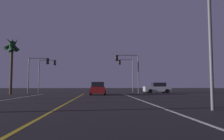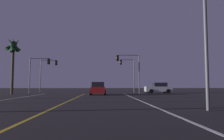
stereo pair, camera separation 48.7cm
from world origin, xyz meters
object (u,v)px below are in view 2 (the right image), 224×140
Objects in this scene: palm_tree_left_far at (13,49)px; car_ahead_far at (98,89)px; traffic_light_near_left at (40,67)px; street_lamp_right_near at (197,8)px; traffic_light_near_right at (128,65)px; traffic_light_far_right at (127,68)px; car_crossing_side at (159,88)px; traffic_light_far_left at (49,68)px.

car_ahead_far is at bearing -10.32° from palm_tree_left_far.
street_lamp_right_near reaches higher than traffic_light_near_left.
traffic_light_near_right is 5.52m from traffic_light_far_right.
traffic_light_far_left reaches higher than car_crossing_side.
car_crossing_side is at bearing -158.32° from traffic_light_near_right.
traffic_light_near_right is 13.48m from traffic_light_near_left.
street_lamp_right_near is (14.54, -27.35, 1.04)m from traffic_light_far_left.
car_crossing_side is at bearing -57.64° from car_ahead_far.
car_ahead_far is at bearing -46.85° from traffic_light_far_left.
palm_tree_left_far reaches higher than traffic_light_far_right.
street_lamp_right_near is (0.99, -21.85, 0.87)m from traffic_light_near_right.
palm_tree_left_far is at bearing 79.68° from car_ahead_far.
traffic_light_far_left is at bearing -62.01° from street_lamp_right_near.
palm_tree_left_far is at bearing -48.48° from street_lamp_right_near.
traffic_light_near_right is at bearing 6.47° from palm_tree_left_far.
palm_tree_left_far is (-21.85, -3.94, 5.57)m from car_crossing_side.
palm_tree_left_far is (-17.15, -7.39, 2.06)m from traffic_light_far_right.
street_lamp_right_near is (14.46, -21.85, 1.28)m from traffic_light_near_left.
street_lamp_right_near reaches higher than car_ahead_far.
car_ahead_far is at bearing 32.36° from car_crossing_side.
traffic_light_near_left is 0.91× the size of traffic_light_far_right.
traffic_light_far_left is (-0.08, 5.50, 0.25)m from traffic_light_near_left.
car_ahead_far is 0.53× the size of palm_tree_left_far.
traffic_light_far_right reaches higher than car_ahead_far.
palm_tree_left_far is (-3.21, -1.89, 2.39)m from traffic_light_near_left.
traffic_light_far_right is (13.94, 5.50, 0.33)m from traffic_light_near_left.
traffic_light_near_right is 0.73× the size of palm_tree_left_far.
traffic_light_far_right is at bearing -0.00° from traffic_light_far_left.
car_ahead_far is at bearing -24.69° from traffic_light_near_left.
traffic_light_near_left is at bearing -89.17° from traffic_light_far_left.
street_lamp_right_near is (-4.18, -23.90, 4.46)m from car_crossing_side.
car_crossing_side is at bearing 6.29° from traffic_light_near_left.
traffic_light_near_left is at bearing 21.54° from traffic_light_far_right.
street_lamp_right_near is at bearing 80.09° from car_crossing_side.
traffic_light_near_left is at bearing 30.47° from palm_tree_left_far.
street_lamp_right_near is at bearing -56.51° from traffic_light_near_left.
traffic_light_near_left is 0.64× the size of street_lamp_right_near.
palm_tree_left_far is at bearing -112.98° from traffic_light_far_left.
car_ahead_far is 19.12m from street_lamp_right_near.
traffic_light_near_left is at bearing 65.31° from car_ahead_far.
traffic_light_near_right reaches higher than traffic_light_near_left.
traffic_light_far_left is at bearing 90.83° from traffic_light_near_left.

